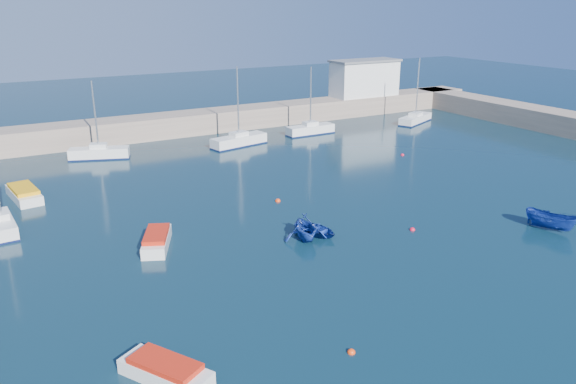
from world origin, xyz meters
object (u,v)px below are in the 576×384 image
harbor_office (364,79)px  motorboat_0 (166,371)px  sailboat_7 (310,129)px  sailboat_8 (415,119)px  sailboat_3 (3,224)px  dinghy_left (305,227)px  motorboat_1 (157,240)px  dinghy_right (551,221)px  sailboat_5 (99,153)px  sailboat_6 (239,140)px  motorboat_2 (24,193)px  dinghy_center (316,230)px

harbor_office → motorboat_0: bearing=-134.4°
sailboat_7 → sailboat_8: sailboat_8 is taller
sailboat_3 → dinghy_left: size_ratio=1.96×
motorboat_1 → dinghy_right: size_ratio=1.24×
harbor_office → sailboat_5: sailboat_5 is taller
sailboat_3 → dinghy_left: sailboat_3 is taller
sailboat_6 → motorboat_2: sailboat_6 is taller
dinghy_center → sailboat_8: bearing=19.6°
motorboat_0 → sailboat_5: bearing=51.5°
dinghy_center → sailboat_6: bearing=57.5°
sailboat_6 → motorboat_2: bearing=96.6°
sailboat_8 → motorboat_2: 51.19m
sailboat_3 → sailboat_6: (25.79, 15.05, 0.07)m
sailboat_3 → dinghy_center: size_ratio=2.05×
sailboat_6 → sailboat_8: 26.86m
sailboat_5 → sailboat_6: bearing=-78.4°
dinghy_center → sailboat_3: bearing=129.9°
harbor_office → sailboat_6: sailboat_6 is taller
harbor_office → motorboat_1: bearing=-142.1°
motorboat_2 → dinghy_right: (32.82, -26.40, 0.21)m
motorboat_2 → motorboat_0: bearing=-92.0°
dinghy_left → sailboat_5: bearing=120.2°
sailboat_3 → dinghy_right: (34.91, -19.36, 0.13)m
sailboat_7 → motorboat_1: size_ratio=1.81×
sailboat_6 → motorboat_0: bearing=138.8°
sailboat_7 → motorboat_0: sailboat_7 is taller
harbor_office → motorboat_2: 51.77m
sailboat_6 → sailboat_7: (10.39, 1.07, -0.02)m
motorboat_1 → dinghy_right: bearing=0.7°
sailboat_8 → dinghy_center: size_ratio=2.62×
sailboat_7 → sailboat_6: bearing=95.0°
dinghy_center → dinghy_left: bearing=178.4°
motorboat_1 → motorboat_2: (-6.84, 15.15, 0.00)m
sailboat_5 → motorboat_0: (-5.47, -39.54, -0.20)m
sailboat_3 → sailboat_5: (10.46, 17.29, 0.06)m
motorboat_0 → dinghy_left: 16.87m
sailboat_3 → sailboat_7: (36.18, 16.12, 0.05)m
sailboat_5 → motorboat_0: bearing=-167.9°
sailboat_6 → dinghy_right: (9.12, -34.41, 0.05)m
sailboat_7 → dinghy_center: sailboat_7 is taller
motorboat_1 → sailboat_7: bearing=65.7°
sailboat_7 → sailboat_3: bearing=113.1°
sailboat_7 → sailboat_5: bearing=86.5°
sailboat_6 → motorboat_2: size_ratio=1.66×
sailboat_3 → sailboat_8: (52.65, 15.07, -0.03)m
harbor_office → dinghy_left: harbor_office is taller
dinghy_left → motorboat_2: bearing=145.6°
motorboat_1 → dinghy_left: bearing=1.8°
sailboat_7 → motorboat_2: 35.28m
harbor_office → motorboat_2: size_ratio=1.82×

